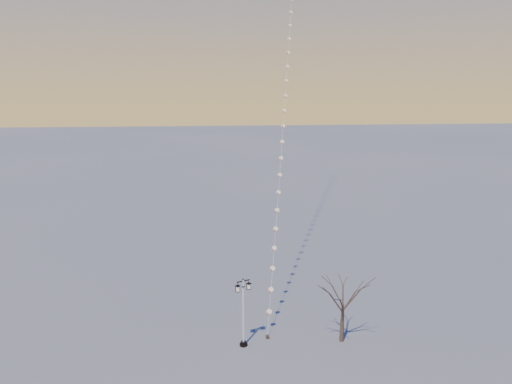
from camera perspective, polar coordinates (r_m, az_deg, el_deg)
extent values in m
plane|color=slate|center=(31.70, 0.20, -17.31)|extent=(300.00, 300.00, 0.00)
cylinder|color=black|center=(31.61, -1.45, -17.26)|extent=(0.49, 0.49, 0.14)
cylinder|color=black|center=(31.55, -1.45, -17.06)|extent=(0.35, 0.35, 0.12)
cylinder|color=white|center=(30.55, -1.47, -13.61)|extent=(0.11, 0.11, 4.12)
cylinder|color=black|center=(29.88, -1.49, -10.90)|extent=(0.18, 0.18, 0.05)
cube|color=black|center=(29.74, -1.50, -10.28)|extent=(0.78, 0.38, 0.05)
sphere|color=black|center=(29.70, -1.50, -10.10)|extent=(0.12, 0.12, 0.12)
pyramid|color=black|center=(29.64, -2.14, -10.65)|extent=(0.39, 0.39, 0.12)
cube|color=beige|center=(29.75, -2.13, -11.13)|extent=(0.23, 0.23, 0.30)
cube|color=black|center=(29.82, -2.13, -11.42)|extent=(0.26, 0.26, 0.04)
pyramid|color=black|center=(29.95, -0.86, -10.38)|extent=(0.39, 0.39, 0.12)
cube|color=beige|center=(30.06, -0.86, -10.86)|extent=(0.23, 0.23, 0.30)
cube|color=black|center=(30.12, -0.86, -11.15)|extent=(0.26, 0.26, 0.04)
cone|color=#403125|center=(31.97, 9.97, -14.71)|extent=(0.29, 0.29, 2.49)
cylinder|color=#34271B|center=(32.35, 1.33, -16.43)|extent=(0.22, 0.22, 0.22)
cylinder|color=black|center=(32.33, 1.33, -16.39)|extent=(0.03, 0.03, 0.28)
cone|color=red|center=(45.73, 3.63, 15.57)|extent=(0.09, 0.09, 0.31)
cylinder|color=white|center=(32.08, 1.34, -15.57)|extent=(0.02, 0.02, 0.88)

